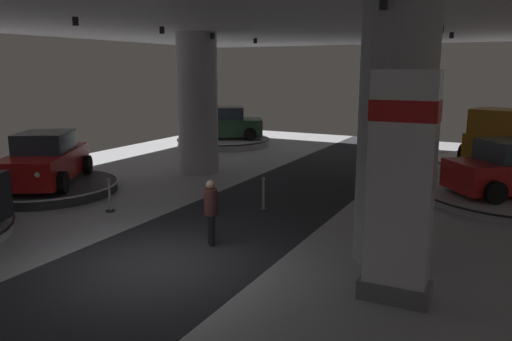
# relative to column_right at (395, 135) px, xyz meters

# --- Properties ---
(ground) EXTENTS (24.00, 44.00, 0.06)m
(ground) POSITION_rel_column_right_xyz_m (-4.30, -2.72, -2.77)
(ground) COLOR #B2B2B7
(column_right) EXTENTS (1.58, 1.58, 5.50)m
(column_right) POSITION_rel_column_right_xyz_m (0.00, 0.00, 0.00)
(column_right) COLOR #ADADB2
(column_right) RESTS_ON ground
(column_left) EXTENTS (1.58, 1.58, 5.50)m
(column_left) POSITION_rel_column_right_xyz_m (-9.00, 5.91, 0.00)
(column_left) COLOR silver
(column_left) RESTS_ON ground
(brand_sign_pylon) EXTENTS (1.27, 0.66, 4.13)m
(brand_sign_pylon) POSITION_rel_column_right_xyz_m (0.55, -1.98, -0.62)
(brand_sign_pylon) COLOR slate
(brand_sign_pylon) RESTS_ON ground
(display_platform_mid_left) EXTENTS (4.68, 4.68, 0.34)m
(display_platform_mid_left) POSITION_rel_column_right_xyz_m (-11.59, 0.59, -2.56)
(display_platform_mid_left) COLOR #333338
(display_platform_mid_left) RESTS_ON ground
(display_car_mid_left) EXTENTS (3.73, 4.53, 1.71)m
(display_car_mid_left) POSITION_rel_column_right_xyz_m (-11.61, 0.62, -1.64)
(display_car_mid_left) COLOR red
(display_car_mid_left) RESTS_ON display_platform_mid_left
(display_platform_deep_left) EXTENTS (5.03, 5.03, 0.37)m
(display_platform_deep_left) POSITION_rel_column_right_xyz_m (-11.80, 12.46, -2.55)
(display_platform_deep_left) COLOR #B7B7BC
(display_platform_deep_left) RESTS_ON ground
(display_car_deep_left) EXTENTS (4.53, 3.70, 1.71)m
(display_car_deep_left) POSITION_rel_column_right_xyz_m (-11.77, 12.47, -1.62)
(display_car_deep_left) COLOR #2D5638
(display_car_deep_left) RESTS_ON display_platform_deep_left
(display_platform_deep_right) EXTENTS (5.89, 5.89, 0.29)m
(display_platform_deep_right) POSITION_rel_column_right_xyz_m (2.12, 12.46, -2.59)
(display_platform_deep_right) COLOR silver
(display_platform_deep_right) RESTS_ON ground
(pickup_truck_deep_right) EXTENTS (3.61, 5.64, 2.30)m
(pickup_truck_deep_right) POSITION_rel_column_right_xyz_m (2.05, 12.15, -1.53)
(pickup_truck_deep_right) COLOR #B77519
(pickup_truck_deep_right) RESTS_ON display_platform_deep_right
(visitor_walking_near) EXTENTS (0.32, 0.32, 1.59)m
(visitor_walking_near) POSITION_rel_column_right_xyz_m (-3.94, -1.12, -1.84)
(visitor_walking_near) COLOR black
(visitor_walking_near) RESTS_ON ground
(stanchion_a) EXTENTS (0.28, 0.28, 1.01)m
(stanchion_a) POSITION_rel_column_right_xyz_m (-4.14, 2.06, -2.38)
(stanchion_a) COLOR #333338
(stanchion_a) RESTS_ON ground
(stanchion_c) EXTENTS (0.28, 0.28, 1.01)m
(stanchion_c) POSITION_rel_column_right_xyz_m (-8.11, -0.11, -2.38)
(stanchion_c) COLOR #333338
(stanchion_c) RESTS_ON ground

